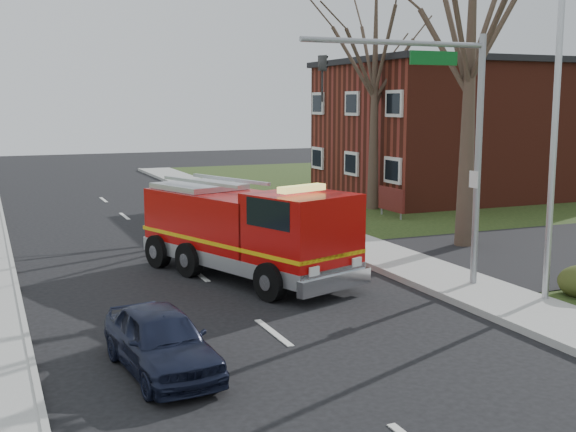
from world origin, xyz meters
name	(u,v)px	position (x,y,z in m)	size (l,w,h in m)	color
ground	(273,333)	(0.00, 0.00, 0.00)	(120.00, 120.00, 0.00)	black
sidewalk_right	(500,300)	(6.20, 0.00, 0.07)	(2.40, 80.00, 0.15)	#979892
brick_building	(475,129)	(19.00, 18.00, 3.66)	(15.40, 10.40, 7.25)	maroon
health_center_sign	(391,200)	(10.50, 12.50, 0.88)	(0.12, 2.00, 1.40)	#561814
bare_tree_near	(472,30)	(9.50, 6.00, 7.41)	(6.00, 6.00, 12.00)	#3E2E24
bare_tree_far	(375,71)	(11.00, 15.00, 6.49)	(5.25, 5.25, 10.50)	#3E2E24
traffic_signal_mast	(439,115)	(5.21, 1.50, 4.71)	(5.29, 0.18, 6.80)	gray
streetlight_pole	(553,123)	(7.14, -0.50, 4.55)	(1.48, 0.16, 8.40)	#B7BABF
fire_engine	(248,233)	(1.23, 5.05, 1.31)	(4.73, 7.57, 2.89)	#A80907
parked_car_maroon	(161,340)	(-2.80, -1.34, 0.62)	(1.47, 3.65, 1.24)	#161B31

